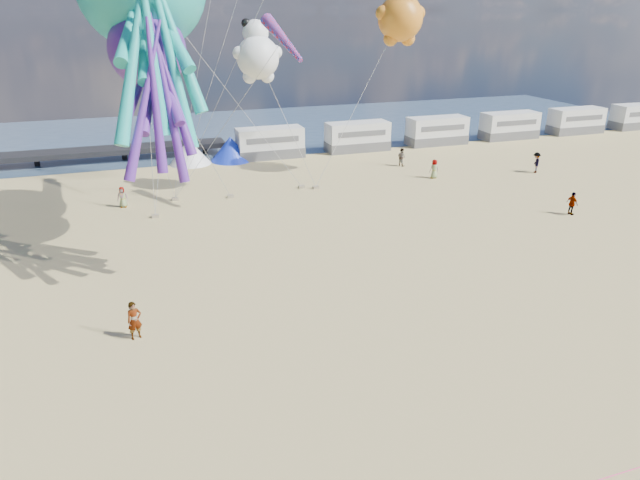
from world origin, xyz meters
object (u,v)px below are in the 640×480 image
at_px(windsock_right, 283,39).
at_px(motorhome_1, 357,137).
at_px(sandbag_d, 302,187).
at_px(sandbag_e, 175,199).
at_px(motorhome_3, 510,126).
at_px(tent_white, 190,152).
at_px(beachgoer_6, 122,197).
at_px(sandbag_c, 316,187).
at_px(tent_blue, 231,149).
at_px(standing_person, 135,320).
at_px(kite_teddy_orange, 400,18).
at_px(beachgoer_0, 434,169).
at_px(windsock_left, 170,27).
at_px(windsock_mid, 166,11).
at_px(kite_panda, 258,57).
at_px(motorhome_0, 270,143).
at_px(motorhome_4, 576,121).
at_px(motorhome_2, 437,131).
at_px(sandbag_b, 230,196).
at_px(kite_octopus_purple, 147,49).
at_px(beachgoer_1, 401,157).
at_px(sandbag_a, 155,216).
at_px(beachgoer_2, 536,163).
at_px(motorhome_5, 637,116).

bearing_deg(windsock_right, motorhome_1, 38.84).
height_order(sandbag_d, sandbag_e, same).
distance_m(motorhome_3, tent_white, 36.50).
xyz_separation_m(beachgoer_6, sandbag_c, (15.34, -0.16, -0.69)).
distance_m(motorhome_3, tent_blue, 32.50).
distance_m(standing_person, sandbag_e, 20.53).
bearing_deg(kite_teddy_orange, beachgoer_0, -50.43).
distance_m(windsock_left, windsock_mid, 1.74).
relative_size(beachgoer_0, sandbag_d, 3.37).
bearing_deg(kite_panda, windsock_right, -81.87).
bearing_deg(standing_person, motorhome_0, 48.36).
xyz_separation_m(motorhome_0, windsock_mid, (-9.99, -11.96, 12.32)).
height_order(motorhome_0, motorhome_4, same).
xyz_separation_m(motorhome_2, sandbag_c, (-18.10, -11.81, -1.39)).
relative_size(motorhome_2, kite_teddy_orange, 1.05).
height_order(tent_white, windsock_mid, windsock_mid).
bearing_deg(sandbag_b, windsock_mid, -179.96).
distance_m(beachgoer_0, kite_octopus_purple, 27.36).
bearing_deg(beachgoer_0, sandbag_e, -2.74).
xyz_separation_m(motorhome_3, beachgoer_6, (-42.93, -11.65, -0.70)).
xyz_separation_m(sandbag_e, kite_teddy_orange, (19.27, 0.88, 13.16)).
height_order(motorhome_1, sandbag_d, motorhome_1).
relative_size(beachgoer_1, windsock_mid, 0.25).
bearing_deg(sandbag_a, beachgoer_0, 6.28).
relative_size(standing_person, sandbag_b, 3.65).
xyz_separation_m(tent_blue, kite_panda, (0.43, -11.56, 9.39)).
height_order(motorhome_2, windsock_left, windsock_left).
height_order(tent_white, tent_blue, same).
height_order(standing_person, beachgoer_0, standing_person).
distance_m(beachgoer_2, kite_teddy_orange, 18.12).
xyz_separation_m(motorhome_2, motorhome_5, (28.50, 0.00, 0.00)).
height_order(kite_octopus_purple, windsock_mid, windsock_mid).
xyz_separation_m(sandbag_d, windsock_left, (-9.75, -2.13, 12.74)).
bearing_deg(motorhome_2, sandbag_e, -159.26).
bearing_deg(sandbag_c, sandbag_a, -167.12).
distance_m(beachgoer_0, beachgoer_2, 9.85).
relative_size(motorhome_2, beachgoer_1, 3.85).
relative_size(tent_white, kite_octopus_purple, 0.37).
relative_size(standing_person, kite_octopus_purple, 0.17).
xyz_separation_m(sandbag_b, sandbag_d, (6.15, 0.68, 0.00)).
bearing_deg(beachgoer_6, sandbag_e, 17.32).
relative_size(tent_blue, beachgoer_1, 2.34).
xyz_separation_m(motorhome_2, windsock_left, (-28.93, -13.41, 11.35)).
relative_size(sandbag_b, kite_octopus_purple, 0.05).
xyz_separation_m(motorhome_4, kite_panda, (-41.57, -11.56, 9.09)).
bearing_deg(windsock_right, sandbag_a, 157.02).
relative_size(motorhome_1, sandbag_d, 13.20).
bearing_deg(sandbag_d, windsock_left, -167.65).
height_order(sandbag_c, kite_octopus_purple, kite_octopus_purple).
bearing_deg(windsock_right, motorhome_0, 65.97).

